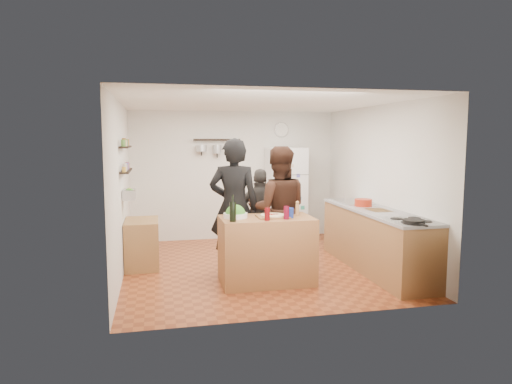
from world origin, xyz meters
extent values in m
plane|color=brown|center=(0.00, 0.00, 0.00)|extent=(4.20, 4.20, 0.00)
plane|color=white|center=(0.00, 0.00, 2.50)|extent=(4.20, 4.20, 0.00)
plane|color=silver|center=(0.00, 2.10, 1.25)|extent=(4.00, 0.00, 4.00)
plane|color=silver|center=(-2.00, 0.00, 1.25)|extent=(0.00, 4.20, 4.20)
plane|color=silver|center=(2.00, 0.00, 1.25)|extent=(0.00, 4.20, 4.20)
cube|color=#9B6039|center=(-0.05, -0.82, 0.46)|extent=(1.25, 0.72, 0.91)
cube|color=brown|center=(0.03, -0.84, 0.92)|extent=(0.42, 0.34, 0.02)
cylinder|color=#D3B38B|center=(0.03, -0.84, 0.94)|extent=(0.34, 0.34, 0.02)
cylinder|color=white|center=(-0.47, -0.77, 0.94)|extent=(0.32, 0.32, 0.06)
cylinder|color=black|center=(-0.55, -1.04, 1.04)|extent=(0.08, 0.08, 0.25)
cylinder|color=#5D080C|center=(-0.10, -1.06, 0.99)|extent=(0.07, 0.07, 0.17)
cylinder|color=#5A071C|center=(0.17, -1.02, 1.00)|extent=(0.07, 0.07, 0.18)
cylinder|color=#AC7B48|center=(0.40, -0.77, 0.99)|extent=(0.05, 0.05, 0.16)
cylinder|color=navy|center=(0.25, -0.94, 0.98)|extent=(0.08, 0.08, 0.14)
imported|color=black|center=(-0.41, -0.31, 0.99)|extent=(0.83, 0.66, 1.98)
imported|color=black|center=(0.24, -0.33, 0.93)|extent=(1.03, 0.88, 1.86)
imported|color=#2D2A28|center=(0.10, 0.20, 0.75)|extent=(0.95, 0.65, 1.50)
cube|color=#9E7042|center=(1.70, -0.55, 0.45)|extent=(0.63, 2.63, 0.90)
cube|color=white|center=(1.70, -1.50, 0.91)|extent=(0.60, 0.62, 0.02)
cylinder|color=black|center=(1.60, -1.73, 0.95)|extent=(0.27, 0.27, 0.05)
cube|color=silver|center=(1.70, 0.30, 0.92)|extent=(0.50, 0.80, 0.03)
cube|color=olive|center=(1.70, -0.61, 0.91)|extent=(0.30, 0.40, 0.02)
cylinder|color=#AA2713|center=(1.65, -0.21, 0.98)|extent=(0.27, 0.27, 0.11)
cube|color=white|center=(0.95, 1.75, 0.90)|extent=(0.70, 0.68, 1.80)
cylinder|color=silver|center=(0.95, 2.08, 2.15)|extent=(0.30, 0.03, 0.30)
cube|color=black|center=(-1.93, 0.20, 1.50)|extent=(0.12, 1.00, 0.02)
cube|color=black|center=(-1.93, 0.20, 1.85)|extent=(0.12, 1.00, 0.02)
cube|color=silver|center=(-1.90, 0.20, 1.15)|extent=(0.18, 0.35, 0.14)
cube|color=#A17643|center=(-1.74, 0.36, 0.36)|extent=(0.50, 0.80, 0.73)
cube|color=black|center=(-0.35, 2.00, 1.95)|extent=(0.90, 0.04, 0.04)
camera|label=1|loc=(-1.49, -6.74, 1.96)|focal=32.00mm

